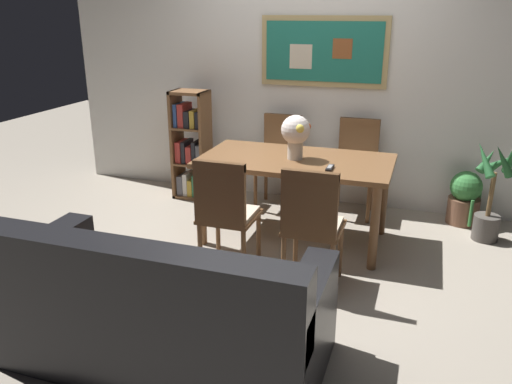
# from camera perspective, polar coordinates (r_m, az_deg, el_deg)

# --- Properties ---
(ground_plane) EXTENTS (12.00, 12.00, 0.00)m
(ground_plane) POSITION_cam_1_polar(r_m,az_deg,el_deg) (4.16, 0.64, -7.44)
(ground_plane) COLOR gray
(wall_back_with_painting) EXTENTS (5.20, 0.14, 2.60)m
(wall_back_with_painting) POSITION_cam_1_polar(r_m,az_deg,el_deg) (5.23, 6.12, 13.07)
(wall_back_with_painting) COLOR silver
(wall_back_with_painting) RESTS_ON ground_plane
(dining_table) EXTENTS (1.58, 0.86, 0.72)m
(dining_table) POSITION_cam_1_polar(r_m,az_deg,el_deg) (4.30, 4.41, 2.54)
(dining_table) COLOR brown
(dining_table) RESTS_ON ground_plane
(dining_chair_far_left) EXTENTS (0.40, 0.41, 0.91)m
(dining_chair_far_left) POSITION_cam_1_polar(r_m,az_deg,el_deg) (5.13, 2.64, 4.30)
(dining_chair_far_left) COLOR brown
(dining_chair_far_left) RESTS_ON ground_plane
(dining_chair_near_right) EXTENTS (0.40, 0.41, 0.91)m
(dining_chair_near_right) POSITION_cam_1_polar(r_m,az_deg,el_deg) (3.54, 6.20, -3.01)
(dining_chair_near_right) COLOR brown
(dining_chair_near_right) RESTS_ON ground_plane
(dining_chair_far_right) EXTENTS (0.40, 0.41, 0.91)m
(dining_chair_far_right) POSITION_cam_1_polar(r_m,az_deg,el_deg) (5.02, 11.06, 3.61)
(dining_chair_far_right) COLOR brown
(dining_chair_far_right) RESTS_ON ground_plane
(dining_chair_near_left) EXTENTS (0.40, 0.41, 0.91)m
(dining_chair_near_left) POSITION_cam_1_polar(r_m,az_deg,el_deg) (3.72, -3.42, -1.76)
(dining_chair_near_left) COLOR brown
(dining_chair_near_left) RESTS_ON ground_plane
(leather_couch) EXTENTS (1.80, 0.84, 0.84)m
(leather_couch) POSITION_cam_1_polar(r_m,az_deg,el_deg) (2.96, -10.77, -13.09)
(leather_couch) COLOR black
(leather_couch) RESTS_ON ground_plane
(bookshelf) EXTENTS (0.36, 0.28, 1.12)m
(bookshelf) POSITION_cam_1_polar(r_m,az_deg,el_deg) (5.39, -7.14, 4.67)
(bookshelf) COLOR brown
(bookshelf) RESTS_ON ground_plane
(potted_ivy) EXTENTS (0.29, 0.31, 0.50)m
(potted_ivy) POSITION_cam_1_polar(r_m,az_deg,el_deg) (5.12, 22.11, -0.61)
(potted_ivy) COLOR brown
(potted_ivy) RESTS_ON ground_plane
(potted_palm) EXTENTS (0.37, 0.37, 0.89)m
(potted_palm) POSITION_cam_1_polar(r_m,az_deg,el_deg) (4.78, 24.58, -0.65)
(potted_palm) COLOR #4C4742
(potted_palm) RESTS_ON ground_plane
(flower_vase) EXTENTS (0.24, 0.24, 0.36)m
(flower_vase) POSITION_cam_1_polar(r_m,az_deg,el_deg) (4.21, 4.43, 6.57)
(flower_vase) COLOR beige
(flower_vase) RESTS_ON dining_table
(tv_remote) EXTENTS (0.05, 0.16, 0.02)m
(tv_remote) POSITION_cam_1_polar(r_m,az_deg,el_deg) (4.01, 8.19, 2.66)
(tv_remote) COLOR black
(tv_remote) RESTS_ON dining_table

